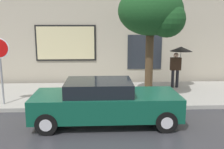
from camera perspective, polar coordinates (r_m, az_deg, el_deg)
The scene contains 8 objects.
ground_plane at distance 8.28m, azimuth -2.26°, elevation -10.65°, with size 60.00×60.00×0.00m, color #333338.
sidewalk at distance 11.10m, azimuth -2.41°, elevation -4.52°, with size 20.00×4.00×0.15m, color #A3A099.
building_facade at distance 13.19m, azimuth -2.66°, elevation 12.94°, with size 20.00×0.67×7.00m.
parked_car at distance 7.92m, azimuth -1.64°, elevation -6.32°, with size 4.55×1.82×1.39m.
fire_hydrant at distance 10.15m, azimuth -9.72°, elevation -3.49°, with size 0.30×0.44×0.78m.
pedestrian_with_umbrella at distance 12.15m, azimuth 15.14°, elevation 4.39°, with size 1.05×1.05×1.96m.
street_tree at distance 9.97m, azimuth 9.55°, elevation 13.58°, with size 2.53×2.15×4.43m.
stop_sign at distance 9.98m, azimuth -24.30°, elevation 3.49°, with size 0.76×0.10×2.50m.
Camera 1 is at (-0.05, -7.68, 3.08)m, focal length 39.95 mm.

